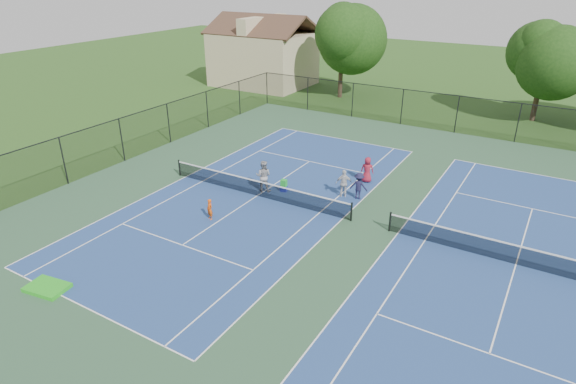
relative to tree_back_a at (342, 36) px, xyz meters
The scene contains 16 objects.
ground 27.95m from the tree_back_a, 61.56° to the right, with size 140.00×140.00×0.00m, color #234716.
court_pad 27.95m from the tree_back_a, 61.56° to the right, with size 36.00×36.00×0.01m, color #2F543A.
tennis_court_left 25.44m from the tree_back_a, 75.96° to the right, with size 12.00×23.83×1.07m.
tennis_court_right 31.80m from the tree_back_a, 50.19° to the right, with size 12.00×23.83×1.07m.
perimeter_fence 27.65m from the tree_back_a, 61.56° to the right, with size 36.08×36.08×3.02m.
tree_back_a is the anchor object (origin of this frame).
tree_back_c 18.04m from the tree_back_a, ahead, with size 6.00×6.00×8.40m.
clapboard_house 10.47m from the tree_back_a, behind, with size 10.80×8.10×7.65m.
child_player 28.69m from the tree_back_a, 78.80° to the right, with size 0.42×0.28×1.15m, color #E04E0E.
instructor 24.48m from the tree_back_a, 75.65° to the right, with size 0.93×0.72×1.91m, color #969699.
bystander_a 24.38m from the tree_back_a, 64.29° to the right, with size 0.97×0.40×1.65m, color silver.
bystander_b 24.62m from the tree_back_a, 62.29° to the right, with size 1.02×0.59×1.58m, color #1B1938.
bystander_c 22.26m from the tree_back_a, 60.41° to the right, with size 0.79×0.51×1.62m, color maroon.
ball_crate 24.42m from the tree_back_a, 72.82° to the right, with size 0.37×0.32×0.33m, color #16219B.
ball_hopper 24.33m from the tree_back_a, 72.82° to the right, with size 0.34×0.28×0.41m, color green.
green_tarp 36.57m from the tree_back_a, 84.29° to the right, with size 1.69×1.12×0.18m, color #239E16.
Camera 1 is at (7.49, -20.82, 12.07)m, focal length 30.00 mm.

